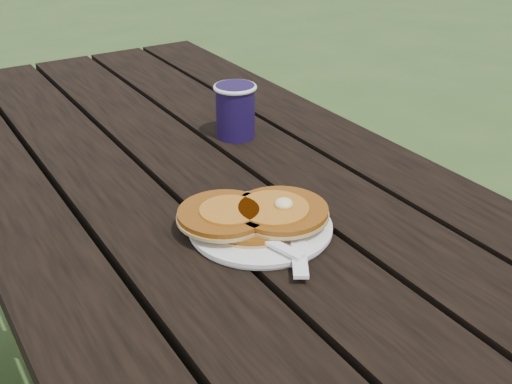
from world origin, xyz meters
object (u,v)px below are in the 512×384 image
plate (260,228)px  coffee_cup (235,108)px  picnic_table (231,370)px  pancake_stack (254,215)px

plate → coffee_cup: bearing=65.6°
picnic_table → pancake_stack: pancake_stack is taller
picnic_table → plate: bearing=-97.1°
picnic_table → pancake_stack: 0.43m
plate → pancake_stack: bearing=122.3°
picnic_table → pancake_stack: bearing=-100.1°
pancake_stack → coffee_cup: bearing=64.2°
picnic_table → plate: 0.41m
picnic_table → coffee_cup: coffee_cup is taller
coffee_cup → picnic_table: bearing=-123.9°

